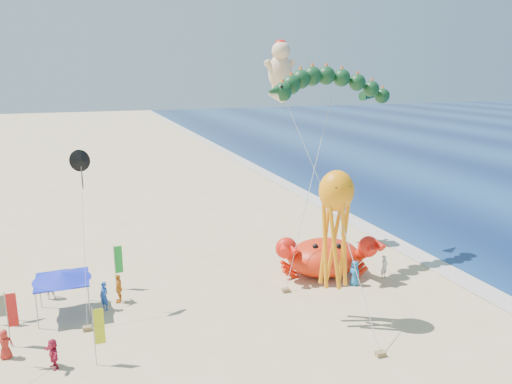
% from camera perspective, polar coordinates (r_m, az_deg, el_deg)
% --- Properties ---
extents(ground, '(320.00, 320.00, 0.00)m').
position_cam_1_polar(ground, '(34.65, 4.31, -10.98)').
color(ground, '#D1B784').
rests_on(ground, ground).
extents(foam_strip, '(320.00, 320.00, 0.00)m').
position_cam_1_polar(foam_strip, '(40.69, 20.11, -7.95)').
color(foam_strip, silver).
rests_on(foam_strip, ground).
extents(crab_inflatable, '(7.33, 5.85, 3.21)m').
position_cam_1_polar(crab_inflatable, '(36.63, 7.87, -7.27)').
color(crab_inflatable, red).
rests_on(crab_inflatable, ground).
extents(dragon_kite, '(11.65, 7.07, 14.35)m').
position_cam_1_polar(dragon_kite, '(36.76, 8.40, 11.42)').
color(dragon_kite, '#0E3418').
rests_on(dragon_kite, ground).
extents(cherub_kite, '(4.84, 7.38, 16.87)m').
position_cam_1_polar(cherub_kite, '(41.86, 2.82, 14.17)').
color(cherub_kite, '#F8C697').
rests_on(cherub_kite, ground).
extents(octopus_kite, '(2.03, 5.38, 9.10)m').
position_cam_1_polar(octopus_kite, '(28.60, 9.07, -3.17)').
color(octopus_kite, orange).
rests_on(octopus_kite, ground).
extents(canopy_blue, '(3.38, 3.38, 2.71)m').
position_cam_1_polar(canopy_blue, '(32.47, -21.32, -9.00)').
color(canopy_blue, gray).
rests_on(canopy_blue, ground).
extents(feather_flags, '(7.82, 9.00, 3.20)m').
position_cam_1_polar(feather_flags, '(31.12, -21.80, -10.91)').
color(feather_flags, gray).
rests_on(feather_flags, ground).
extents(beachgoers, '(27.47, 10.68, 1.89)m').
position_cam_1_polar(beachgoers, '(32.29, -15.02, -11.72)').
color(beachgoers, '#27774F').
rests_on(beachgoers, ground).
extents(small_kites, '(9.21, 9.63, 10.02)m').
position_cam_1_polar(small_kites, '(30.38, -27.21, -1.71)').
color(small_kites, '#DF4A6D').
rests_on(small_kites, ground).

